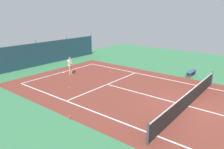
% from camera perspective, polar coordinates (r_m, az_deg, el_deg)
% --- Properties ---
extents(ground_plane, '(36.00, 36.00, 0.00)m').
position_cam_1_polar(ground_plane, '(13.94, 19.62, -7.97)').
color(ground_plane, '#387A4C').
extents(court_surface, '(11.02, 26.60, 0.01)m').
position_cam_1_polar(court_surface, '(13.94, 19.62, -7.96)').
color(court_surface, brown).
rests_on(court_surface, ground).
extents(tennis_net, '(10.12, 0.10, 1.10)m').
position_cam_1_polar(tennis_net, '(13.75, 19.83, -6.04)').
color(tennis_net, black).
rests_on(tennis_net, ground).
extents(back_fence, '(16.30, 0.98, 2.70)m').
position_cam_1_polar(back_fence, '(24.01, -19.84, 3.89)').
color(back_fence, '#1E3D4C').
rests_on(back_fence, ground).
extents(tennis_player, '(0.64, 0.80, 1.64)m').
position_cam_1_polar(tennis_player, '(19.62, -11.06, 2.76)').
color(tennis_player, '#D8AD8C').
rests_on(tennis_player, ground).
extents(tennis_ball_near_player, '(0.07, 0.07, 0.07)m').
position_cam_1_polar(tennis_ball_near_player, '(16.36, -11.35, -3.49)').
color(tennis_ball_near_player, '#CCDB33').
rests_on(tennis_ball_near_player, ground).
extents(tennis_ball_midcourt, '(0.07, 0.07, 0.07)m').
position_cam_1_polar(tennis_ball_midcourt, '(20.28, -0.52, 0.81)').
color(tennis_ball_midcourt, '#CCDB33').
rests_on(tennis_ball_midcourt, ground).
extents(parked_car, '(2.40, 4.39, 1.68)m').
position_cam_1_polar(parked_car, '(25.87, -24.30, 4.66)').
color(parked_car, black).
rests_on(parked_car, ground).
extents(courtside_bench, '(1.60, 0.40, 0.49)m').
position_cam_1_polar(courtside_bench, '(20.09, 20.36, 0.60)').
color(courtside_bench, '#335184').
rests_on(courtside_bench, ground).
extents(water_bottle, '(0.08, 0.08, 0.24)m').
position_cam_1_polar(water_bottle, '(11.85, -11.23, -11.16)').
color(water_bottle, '#D84C38').
rests_on(water_bottle, ground).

